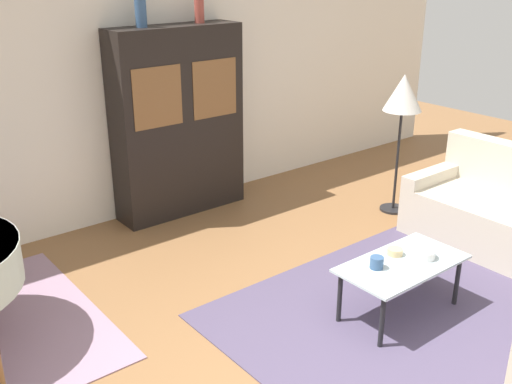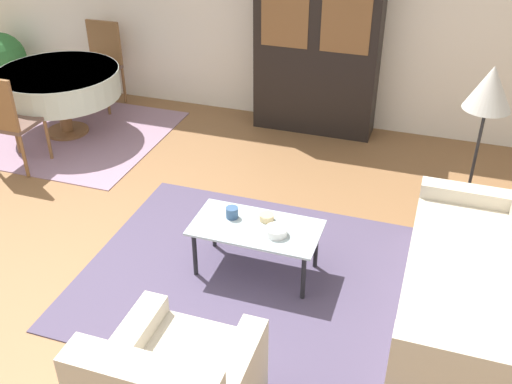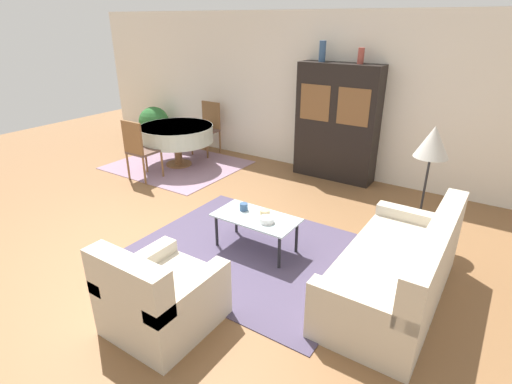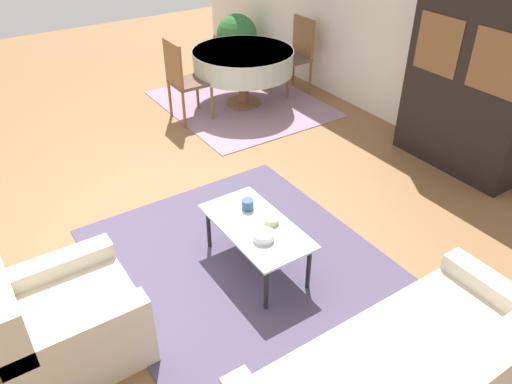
% 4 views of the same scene
% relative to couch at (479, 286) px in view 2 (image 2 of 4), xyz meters
% --- Properties ---
extents(ground_plane, '(14.00, 14.00, 0.00)m').
position_rel_couch_xyz_m(ground_plane, '(-2.63, -0.62, -0.32)').
color(ground_plane, brown).
extents(wall_back, '(10.00, 0.06, 2.70)m').
position_rel_couch_xyz_m(wall_back, '(-2.63, 3.01, 1.03)').
color(wall_back, silver).
rests_on(wall_back, ground_plane).
extents(area_rug, '(2.63, 2.18, 0.01)m').
position_rel_couch_xyz_m(area_rug, '(-1.67, -0.06, -0.31)').
color(area_rug, '#4C425B').
rests_on(area_rug, ground_plane).
extents(dining_rug, '(2.28, 1.95, 0.01)m').
position_rel_couch_xyz_m(dining_rug, '(-4.56, 1.70, -0.31)').
color(dining_rug, gray).
rests_on(dining_rug, ground_plane).
extents(couch, '(0.89, 1.94, 0.90)m').
position_rel_couch_xyz_m(couch, '(0.00, 0.00, 0.00)').
color(couch, beige).
rests_on(couch, ground_plane).
extents(coffee_table, '(1.00, 0.52, 0.43)m').
position_rel_couch_xyz_m(coffee_table, '(-1.66, 0.02, 0.07)').
color(coffee_table, black).
rests_on(coffee_table, area_rug).
extents(display_cabinet, '(1.37, 0.39, 1.92)m').
position_rel_couch_xyz_m(display_cabinet, '(-1.86, 2.77, 0.65)').
color(display_cabinet, black).
rests_on(display_cabinet, ground_plane).
extents(dining_table, '(1.35, 1.35, 0.75)m').
position_rel_couch_xyz_m(dining_table, '(-4.54, 1.73, 0.29)').
color(dining_table, brown).
rests_on(dining_table, dining_rug).
extents(dining_chair_near, '(0.44, 0.44, 1.03)m').
position_rel_couch_xyz_m(dining_chair_near, '(-4.54, 0.83, 0.27)').
color(dining_chair_near, brown).
rests_on(dining_chair_near, dining_rug).
extents(dining_chair_far, '(0.44, 0.44, 1.03)m').
position_rel_couch_xyz_m(dining_chair_far, '(-4.54, 2.62, 0.27)').
color(dining_chair_far, brown).
rests_on(dining_chair_far, dining_rug).
extents(floor_lamp, '(0.39, 0.39, 1.45)m').
position_rel_couch_xyz_m(floor_lamp, '(-0.11, 1.34, 0.90)').
color(floor_lamp, black).
rests_on(floor_lamp, ground_plane).
extents(cup, '(0.10, 0.10, 0.09)m').
position_rel_couch_xyz_m(cup, '(-1.88, 0.09, 0.16)').
color(cup, '#33517A').
rests_on(cup, coffee_table).
extents(bowl, '(0.17, 0.17, 0.06)m').
position_rel_couch_xyz_m(bowl, '(-1.48, -0.03, 0.15)').
color(bowl, white).
rests_on(bowl, coffee_table).
extents(bowl_small, '(0.12, 0.12, 0.05)m').
position_rel_couch_xyz_m(bowl_small, '(-1.61, 0.14, 0.15)').
color(bowl_small, tan).
rests_on(bowl_small, coffee_table).
extents(potted_plant, '(0.65, 0.65, 0.81)m').
position_rel_couch_xyz_m(potted_plant, '(-5.99, 2.52, 0.14)').
color(potted_plant, '#93664C').
rests_on(potted_plant, ground_plane).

